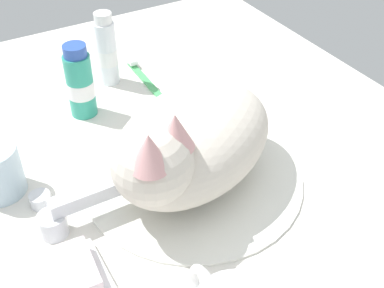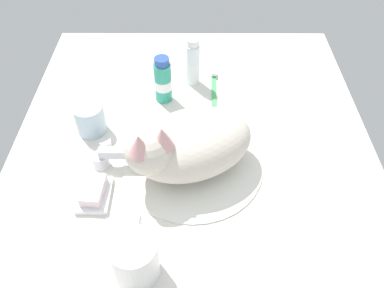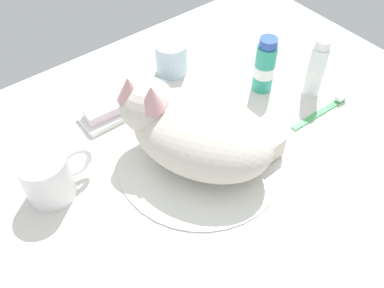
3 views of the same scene
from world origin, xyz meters
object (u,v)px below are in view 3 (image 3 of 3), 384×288
Objects in this scene: coffee_mug at (49,177)px; soap_bar at (103,111)px; toothpaste_bottle at (265,66)px; toothbrush at (323,110)px; faucet at (144,97)px; cat at (193,128)px; rinse_cup at (171,58)px; mouthwash_bottle at (317,70)px.

coffee_mug is 18.78cm from soap_bar.
toothpaste_bottle is 0.83× the size of toothbrush.
soap_bar is (15.64, 10.18, -2.06)cm from coffee_mug.
toothbrush is (51.35, -15.20, -3.83)cm from coffee_mug.
faucet is at bearing -10.29° from soap_bar.
cat reaches higher than faucet.
cat is at bearing -66.64° from soap_bar.
rinse_cup is 30.50cm from mouthwash_bottle.
toothbrush is at bearing -61.10° from rinse_cup.
rinse_cup is (11.00, 5.49, 1.37)cm from faucet.
coffee_mug is 54.85cm from mouthwash_bottle.
faucet is 8.66cm from soap_bar.
cat is at bearing -92.00° from faucet.
toothbrush is at bearing -115.60° from mouthwash_bottle.
coffee_mug is at bearing -158.13° from rinse_cup.
faucet is 36.19cm from toothbrush.
coffee_mug is at bearing 160.84° from cat.
rinse_cup is 1.02× the size of soap_bar.
toothpaste_bottle is at bearing -54.20° from rinse_cup.
coffee_mug is 0.99× the size of toothpaste_bottle.
faucet is 12.37cm from rinse_cup.
cat is 4.20× the size of rinse_cup.
mouthwash_bottle is at bearing -51.85° from rinse_cup.
toothbrush is at bearing -71.24° from toothpaste_bottle.
coffee_mug is at bearing 169.72° from mouthwash_bottle.
toothpaste_bottle is at bearing -2.69° from coffee_mug.
soap_bar is at bearing -168.59° from rinse_cup.
rinse_cup is 20.23cm from toothpaste_bottle.
faucet reaches higher than toothbrush.
coffee_mug is 1.72× the size of soap_bar.
coffee_mug is 0.94× the size of mouthwash_bottle.
cat is 4.27× the size of soap_bar.
faucet is 1.14× the size of toothpaste_bottle.
toothpaste_bottle is at bearing -21.59° from soap_bar.
coffee_mug reaches higher than soap_bar.
coffee_mug is at bearing -146.95° from soap_bar.
cat is (-0.59, -16.82, 5.06)cm from faucet.
coffee_mug is 47.01cm from toothpaste_bottle.
mouthwash_bottle reaches higher than faucet.
rinse_cup is 0.49× the size of toothbrush.
coffee_mug is 0.82× the size of toothbrush.
coffee_mug is at bearing 177.31° from toothpaste_bottle.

